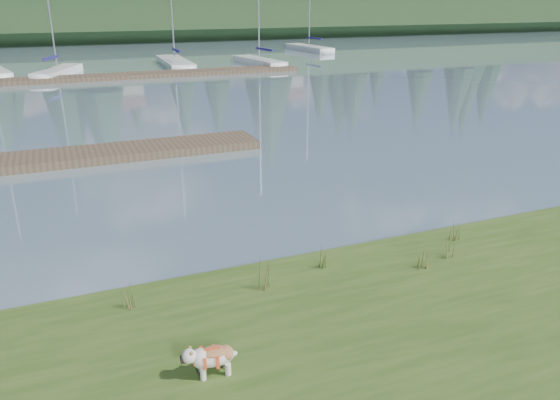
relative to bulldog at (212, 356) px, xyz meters
name	(u,v)px	position (x,y,z in m)	size (l,w,h in m)	color
ground	(97,79)	(1.42, 34.53, -0.64)	(200.00, 200.00, 0.00)	#7C98A6
ridge	(66,20)	(1.42, 77.53, 1.86)	(200.00, 20.00, 5.00)	black
bulldog	(212,356)	(0.00, 0.00, 0.00)	(0.79, 0.37, 0.47)	silver
dock_near	(31,161)	(-2.58, 13.53, -0.49)	(16.00, 2.00, 0.30)	#4C3D2C
dock_far	(126,76)	(3.42, 34.53, -0.49)	(26.00, 2.20, 0.30)	#4C3D2C
sailboat_bg_2	(61,70)	(-0.79, 38.01, -0.31)	(4.16, 7.43, 11.22)	white
sailboat_bg_3	(173,61)	(8.24, 41.04, -0.32)	(2.32, 9.69, 13.94)	white
sailboat_bg_4	(255,61)	(14.89, 38.86, -0.32)	(2.50, 8.16, 11.83)	white
sailboat_bg_5	(305,47)	(24.50, 49.31, -0.33)	(2.37, 8.84, 12.39)	white
weed_0	(264,275)	(1.54, 1.96, 0.00)	(0.17, 0.14, 0.69)	#475B23
weed_1	(321,257)	(2.87, 2.30, -0.05)	(0.17, 0.14, 0.59)	#475B23
weed_2	(448,246)	(5.54, 1.77, -0.06)	(0.17, 0.14, 0.56)	#475B23
weed_3	(128,295)	(-0.85, 2.22, -0.02)	(0.17, 0.14, 0.66)	#475B23
weed_4	(421,260)	(4.70, 1.55, -0.11)	(0.17, 0.14, 0.45)	#475B23
weed_5	(456,230)	(6.21, 2.35, -0.04)	(0.17, 0.14, 0.61)	#475B23
mud_lip	(242,280)	(1.42, 2.93, -0.57)	(60.00, 0.50, 0.14)	#33281C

